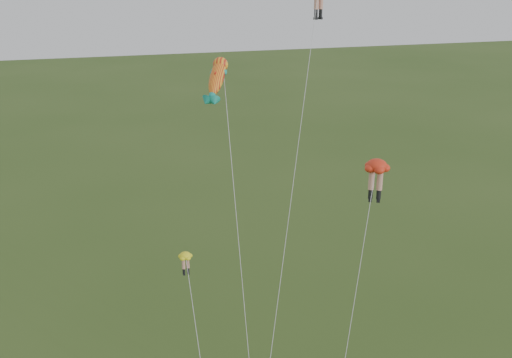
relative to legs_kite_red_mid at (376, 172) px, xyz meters
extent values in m
cylinder|color=tan|center=(-0.60, 8.83, 9.20)|extent=(0.30, 0.30, 1.04)
cylinder|color=black|center=(-0.60, 8.83, 8.42)|extent=(0.24, 0.24, 0.52)
cube|color=black|center=(-0.60, 8.83, 8.08)|extent=(0.26, 0.34, 0.15)
cylinder|color=tan|center=(-0.21, 8.97, 9.20)|extent=(0.30, 0.30, 1.04)
cylinder|color=black|center=(-0.21, 8.97, 8.42)|extent=(0.24, 0.24, 0.52)
cube|color=black|center=(-0.21, 8.97, 8.08)|extent=(0.26, 0.34, 0.15)
cylinder|color=silver|center=(-4.33, 2.37, -1.22)|extent=(7.88, 13.09, 23.13)
ellipsoid|color=red|center=(0.06, 0.07, 0.36)|extent=(2.12, 2.12, 0.79)
cylinder|color=tan|center=(-0.16, 0.18, -0.57)|extent=(0.35, 0.35, 1.20)
cylinder|color=black|center=(-0.16, 0.18, -1.47)|extent=(0.27, 0.27, 0.60)
cube|color=black|center=(-0.16, 0.18, -1.86)|extent=(0.34, 0.40, 0.17)
cylinder|color=tan|center=(0.27, -0.04, -0.57)|extent=(0.35, 0.35, 1.20)
cylinder|color=black|center=(0.27, -0.04, -1.47)|extent=(0.27, 0.27, 0.60)
cube|color=black|center=(0.27, -0.04, -1.86)|extent=(0.34, 0.40, 0.17)
cylinder|color=silver|center=(-2.33, -2.99, -6.01)|extent=(4.82, 6.16, 13.53)
ellipsoid|color=yellow|center=(-11.17, 2.47, -5.17)|extent=(1.00, 1.00, 0.45)
cylinder|color=tan|center=(-11.31, 2.46, -5.70)|extent=(0.20, 0.20, 0.68)
cylinder|color=black|center=(-11.31, 2.46, -6.21)|extent=(0.16, 0.16, 0.34)
cube|color=black|center=(-11.31, 2.46, -6.44)|extent=(0.14, 0.21, 0.10)
cylinder|color=tan|center=(-11.04, 2.49, -5.70)|extent=(0.20, 0.20, 0.68)
cylinder|color=black|center=(-11.04, 2.49, -6.21)|extent=(0.16, 0.16, 0.34)
cube|color=black|center=(-11.04, 2.49, -6.44)|extent=(0.14, 0.21, 0.10)
cylinder|color=silver|center=(-11.26, -1.64, -8.86)|extent=(0.21, 8.25, 7.84)
ellipsoid|color=#FFA920|center=(-8.89, 2.57, 5.63)|extent=(2.09, 2.78, 2.41)
sphere|color=#FFA920|center=(-8.89, 2.57, 5.63)|extent=(1.40, 1.54, 1.27)
cone|color=#158C79|center=(-8.89, 2.57, 5.63)|extent=(1.18, 1.37, 1.22)
cone|color=#158C79|center=(-8.89, 2.57, 5.63)|extent=(1.18, 1.37, 1.22)
cone|color=#158C79|center=(-8.89, 2.57, 5.63)|extent=(0.67, 0.77, 0.68)
cone|color=#158C79|center=(-8.89, 2.57, 5.63)|extent=(0.67, 0.77, 0.68)
cone|color=#B31E12|center=(-8.89, 2.57, 5.63)|extent=(0.70, 0.79, 0.67)
cylinder|color=silver|center=(-8.70, -0.42, -3.57)|extent=(0.41, 6.01, 18.41)
camera|label=1|loc=(-15.67, -28.47, 11.23)|focal=40.00mm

